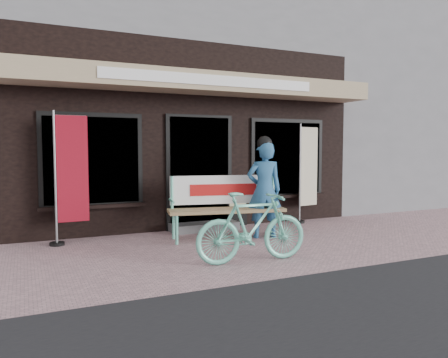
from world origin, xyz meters
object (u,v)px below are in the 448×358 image
person (264,188)px  nobori_red (70,176)px  bicycle (252,227)px  nobori_cream (307,172)px  menu_stand (237,204)px  bench (225,202)px

person → nobori_red: bearing=-178.9°
bicycle → nobori_cream: 3.61m
person → bicycle: (-0.98, -1.37, -0.38)m
bicycle → nobori_red: bearing=47.7°
person → nobori_cream: bearing=48.7°
nobori_cream → menu_stand: (-1.54, 0.24, -0.63)m
nobori_cream → person: bearing=-156.8°
nobori_cream → bicycle: bearing=-146.5°
nobori_cream → menu_stand: 1.68m
bench → menu_stand: (0.73, 1.03, -0.20)m
person → nobori_cream: 1.95m
bench → nobori_red: (-2.49, 0.60, 0.48)m
bench → bicycle: 1.67m
person → bicycle: person is taller
bench → menu_stand: bearing=65.7°
nobori_red → menu_stand: nobori_red is taller
nobori_red → menu_stand: 3.32m
bench → bicycle: bearing=-90.8°
nobori_red → bicycle: bearing=-47.8°
bicycle → person: bearing=-31.6°
nobori_red → nobori_cream: nobori_red is taller
bench → person: 0.72m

